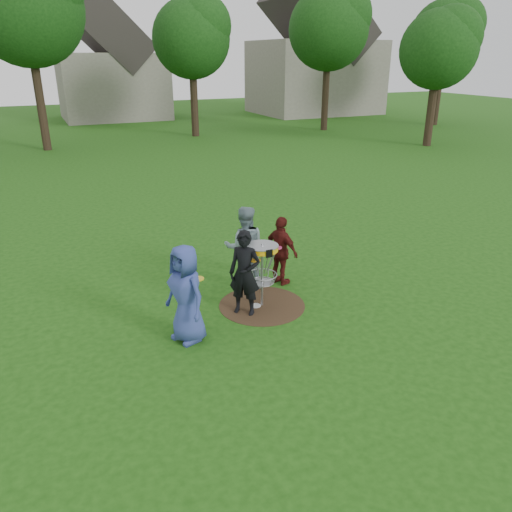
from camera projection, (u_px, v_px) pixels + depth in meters
name	position (u px, v px, depth m)	size (l,w,h in m)	color
ground	(262.00, 305.00, 10.42)	(100.00, 100.00, 0.00)	#19470F
dirt_patch	(262.00, 305.00, 10.42)	(1.80, 1.80, 0.01)	#47331E
player_blue	(186.00, 294.00, 8.85)	(0.90, 0.58, 1.84)	#33428D
player_black	(245.00, 273.00, 9.80)	(0.63, 0.42, 1.74)	black
player_grey	(245.00, 247.00, 10.97)	(0.90, 0.70, 1.86)	slate
player_maroon	(281.00, 251.00, 11.12)	(0.93, 0.39, 1.59)	#4F1412
disc_on_grass	(256.00, 306.00, 10.37)	(0.22, 0.22, 0.02)	silver
disc_golf_basket	(262.00, 260.00, 10.03)	(0.66, 0.67, 1.38)	#9EA0A5
held_discs	(247.00, 256.00, 10.08)	(2.39, 1.52, 0.18)	yellow
tree_row	(101.00, 27.00, 25.72)	(51.20, 17.42, 9.90)	#38281C
house_row	(138.00, 65.00, 38.62)	(44.50, 10.65, 11.62)	gray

